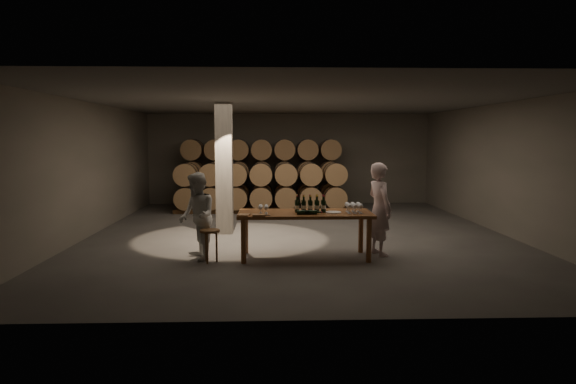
{
  "coord_description": "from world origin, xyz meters",
  "views": [
    {
      "loc": [
        -0.68,
        -12.38,
        2.33
      ],
      "look_at": [
        -0.27,
        -0.6,
        1.1
      ],
      "focal_mm": 32.0,
      "sensor_mm": 36.0,
      "label": 1
    }
  ],
  "objects_px": {
    "stool": "(210,236)",
    "person_woman": "(197,216)",
    "plate": "(333,212)",
    "bottle_cluster": "(310,206)",
    "notebook_near": "(259,215)",
    "tasting_table": "(305,218)",
    "person_man": "(380,209)"
  },
  "relations": [
    {
      "from": "person_man",
      "to": "person_woman",
      "type": "distance_m",
      "value": 3.6
    },
    {
      "from": "notebook_near",
      "to": "stool",
      "type": "height_order",
      "value": "notebook_near"
    },
    {
      "from": "bottle_cluster",
      "to": "notebook_near",
      "type": "bearing_deg",
      "value": -153.92
    },
    {
      "from": "tasting_table",
      "to": "notebook_near",
      "type": "bearing_deg",
      "value": -154.09
    },
    {
      "from": "notebook_near",
      "to": "person_woman",
      "type": "xyz_separation_m",
      "value": [
        -1.19,
        0.34,
        -0.07
      ]
    },
    {
      "from": "plate",
      "to": "person_woman",
      "type": "xyz_separation_m",
      "value": [
        -2.63,
        -0.01,
        -0.06
      ]
    },
    {
      "from": "person_man",
      "to": "stool",
      "type": "bearing_deg",
      "value": 80.02
    },
    {
      "from": "notebook_near",
      "to": "stool",
      "type": "relative_size",
      "value": 0.37
    },
    {
      "from": "tasting_table",
      "to": "stool",
      "type": "relative_size",
      "value": 4.16
    },
    {
      "from": "notebook_near",
      "to": "person_man",
      "type": "distance_m",
      "value": 2.48
    },
    {
      "from": "bottle_cluster",
      "to": "tasting_table",
      "type": "bearing_deg",
      "value": -152.52
    },
    {
      "from": "person_man",
      "to": "person_woman",
      "type": "relative_size",
      "value": 1.1
    },
    {
      "from": "person_man",
      "to": "tasting_table",
      "type": "bearing_deg",
      "value": 78.39
    },
    {
      "from": "person_woman",
      "to": "plate",
      "type": "bearing_deg",
      "value": 68.29
    },
    {
      "from": "stool",
      "to": "person_woman",
      "type": "relative_size",
      "value": 0.37
    },
    {
      "from": "plate",
      "to": "stool",
      "type": "relative_size",
      "value": 0.48
    },
    {
      "from": "bottle_cluster",
      "to": "person_woman",
      "type": "bearing_deg",
      "value": -176.23
    },
    {
      "from": "notebook_near",
      "to": "person_man",
      "type": "height_order",
      "value": "person_man"
    },
    {
      "from": "plate",
      "to": "bottle_cluster",
      "type": "bearing_deg",
      "value": 163.31
    },
    {
      "from": "stool",
      "to": "person_woman",
      "type": "height_order",
      "value": "person_woman"
    },
    {
      "from": "tasting_table",
      "to": "bottle_cluster",
      "type": "relative_size",
      "value": 4.31
    },
    {
      "from": "person_man",
      "to": "person_woman",
      "type": "xyz_separation_m",
      "value": [
        -3.59,
        -0.29,
        -0.08
      ]
    },
    {
      "from": "plate",
      "to": "stool",
      "type": "height_order",
      "value": "plate"
    },
    {
      "from": "bottle_cluster",
      "to": "stool",
      "type": "xyz_separation_m",
      "value": [
        -1.92,
        -0.39,
        -0.51
      ]
    },
    {
      "from": "stool",
      "to": "notebook_near",
      "type": "bearing_deg",
      "value": -6.03
    },
    {
      "from": "bottle_cluster",
      "to": "stool",
      "type": "height_order",
      "value": "bottle_cluster"
    },
    {
      "from": "plate",
      "to": "stool",
      "type": "distance_m",
      "value": 2.41
    },
    {
      "from": "plate",
      "to": "person_man",
      "type": "xyz_separation_m",
      "value": [
        0.96,
        0.28,
        0.02
      ]
    },
    {
      "from": "stool",
      "to": "person_man",
      "type": "bearing_deg",
      "value": 9.15
    },
    {
      "from": "bottle_cluster",
      "to": "person_man",
      "type": "bearing_deg",
      "value": 5.86
    },
    {
      "from": "tasting_table",
      "to": "bottle_cluster",
      "type": "bearing_deg",
      "value": 27.48
    },
    {
      "from": "person_man",
      "to": "plate",
      "type": "bearing_deg",
      "value": 86.91
    }
  ]
}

